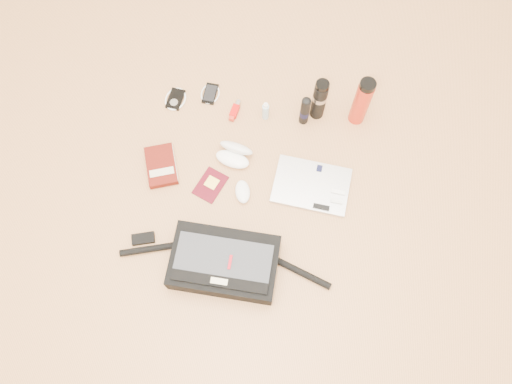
% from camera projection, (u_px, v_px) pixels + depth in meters
% --- Properties ---
extents(ground, '(4.00, 4.00, 0.00)m').
position_uv_depth(ground, '(249.00, 208.00, 1.99)').
color(ground, '#B17A49').
rests_on(ground, ground).
extents(messenger_bag, '(0.82, 0.25, 0.11)m').
position_uv_depth(messenger_bag, '(224.00, 263.00, 1.86)').
color(messenger_bag, black).
rests_on(messenger_bag, ground).
extents(laptop, '(0.31, 0.23, 0.03)m').
position_uv_depth(laptop, '(312.00, 186.00, 2.02)').
color(laptop, '#B3B4B6').
rests_on(laptop, ground).
extents(book, '(0.17, 0.21, 0.03)m').
position_uv_depth(book, '(162.00, 166.00, 2.04)').
color(book, '#4A0D07').
rests_on(book, ground).
extents(passport, '(0.14, 0.16, 0.01)m').
position_uv_depth(passport, '(210.00, 185.00, 2.02)').
color(passport, '#44050F').
rests_on(passport, ground).
extents(mouse, '(0.09, 0.11, 0.03)m').
position_uv_depth(mouse, '(243.00, 192.00, 2.00)').
color(mouse, white).
rests_on(mouse, ground).
extents(sunglasses_case, '(0.16, 0.14, 0.08)m').
position_uv_depth(sunglasses_case, '(234.00, 154.00, 2.05)').
color(sunglasses_case, white).
rests_on(sunglasses_case, ground).
extents(ipod, '(0.10, 0.11, 0.01)m').
position_uv_depth(ipod, '(175.00, 99.00, 2.17)').
color(ipod, black).
rests_on(ipod, ground).
extents(phone, '(0.08, 0.11, 0.01)m').
position_uv_depth(phone, '(210.00, 94.00, 2.18)').
color(phone, black).
rests_on(phone, ground).
extents(inhaler, '(0.04, 0.10, 0.03)m').
position_uv_depth(inhaler, '(235.00, 110.00, 2.14)').
color(inhaler, '#B70B09').
rests_on(inhaler, ground).
extents(spray_bottle, '(0.03, 0.03, 0.11)m').
position_uv_depth(spray_bottle, '(266.00, 111.00, 2.10)').
color(spray_bottle, '#9BBDCF').
rests_on(spray_bottle, ground).
extents(aerosol_can, '(0.05, 0.05, 0.17)m').
position_uv_depth(aerosol_can, '(305.00, 111.00, 2.06)').
color(aerosol_can, black).
rests_on(aerosol_can, ground).
extents(thermos_black, '(0.08, 0.08, 0.23)m').
position_uv_depth(thermos_black, '(319.00, 99.00, 2.04)').
color(thermos_black, black).
rests_on(thermos_black, ground).
extents(thermos_red, '(0.08, 0.08, 0.26)m').
position_uv_depth(thermos_red, '(362.00, 102.00, 2.02)').
color(thermos_red, '#B42615').
rests_on(thermos_red, ground).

